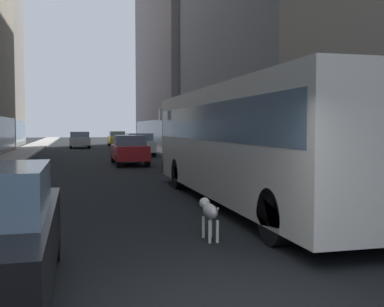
{
  "coord_description": "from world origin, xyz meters",
  "views": [
    {
      "loc": [
        -1.66,
        -4.64,
        2.04
      ],
      "look_at": [
        1.12,
        6.41,
        1.4
      ],
      "focal_mm": 43.57,
      "sensor_mm": 36.0,
      "label": 1
    }
  ],
  "objects_px": {
    "pedestrian_with_handbag": "(323,159)",
    "car_white_van": "(139,144)",
    "transit_bus": "(250,137)",
    "car_silver_sedan": "(80,140)",
    "car_red_coupe": "(129,150)",
    "car_yellow_taxi": "(117,139)",
    "dalmatian_dog": "(209,211)"
  },
  "relations": [
    {
      "from": "car_silver_sedan",
      "to": "car_white_van",
      "type": "bearing_deg",
      "value": -74.25
    },
    {
      "from": "transit_bus",
      "to": "car_yellow_taxi",
      "type": "relative_size",
      "value": 2.58
    },
    {
      "from": "dalmatian_dog",
      "to": "car_white_van",
      "type": "bearing_deg",
      "value": 85.23
    },
    {
      "from": "dalmatian_dog",
      "to": "car_red_coupe",
      "type": "bearing_deg",
      "value": 88.31
    },
    {
      "from": "dalmatian_dog",
      "to": "pedestrian_with_handbag",
      "type": "relative_size",
      "value": 0.57
    },
    {
      "from": "transit_bus",
      "to": "dalmatian_dog",
      "type": "height_order",
      "value": "transit_bus"
    },
    {
      "from": "car_red_coupe",
      "to": "car_yellow_taxi",
      "type": "bearing_deg",
      "value": 86.49
    },
    {
      "from": "transit_bus",
      "to": "car_red_coupe",
      "type": "relative_size",
      "value": 2.74
    },
    {
      "from": "dalmatian_dog",
      "to": "car_silver_sedan",
      "type": "bearing_deg",
      "value": 92.74
    },
    {
      "from": "car_yellow_taxi",
      "to": "dalmatian_dog",
      "type": "bearing_deg",
      "value": -92.78
    },
    {
      "from": "transit_bus",
      "to": "pedestrian_with_handbag",
      "type": "distance_m",
      "value": 4.03
    },
    {
      "from": "car_yellow_taxi",
      "to": "pedestrian_with_handbag",
      "type": "bearing_deg",
      "value": -84.93
    },
    {
      "from": "car_yellow_taxi",
      "to": "car_red_coupe",
      "type": "xyz_separation_m",
      "value": [
        -1.6,
        -26.12,
        -0.0
      ]
    },
    {
      "from": "car_silver_sedan",
      "to": "pedestrian_with_handbag",
      "type": "distance_m",
      "value": 34.72
    },
    {
      "from": "car_yellow_taxi",
      "to": "car_silver_sedan",
      "type": "relative_size",
      "value": 0.94
    },
    {
      "from": "car_yellow_taxi",
      "to": "pedestrian_with_handbag",
      "type": "height_order",
      "value": "pedestrian_with_handbag"
    },
    {
      "from": "car_yellow_taxi",
      "to": "car_red_coupe",
      "type": "height_order",
      "value": "same"
    },
    {
      "from": "dalmatian_dog",
      "to": "car_yellow_taxi",
      "type": "bearing_deg",
      "value": 87.22
    },
    {
      "from": "car_silver_sedan",
      "to": "dalmatian_dog",
      "type": "relative_size",
      "value": 4.96
    },
    {
      "from": "car_silver_sedan",
      "to": "pedestrian_with_handbag",
      "type": "xyz_separation_m",
      "value": [
        7.36,
        -33.93,
        0.19
      ]
    },
    {
      "from": "car_yellow_taxi",
      "to": "dalmatian_dog",
      "type": "relative_size",
      "value": 4.64
    },
    {
      "from": "transit_bus",
      "to": "car_silver_sedan",
      "type": "relative_size",
      "value": 2.42
    },
    {
      "from": "transit_bus",
      "to": "car_red_coupe",
      "type": "distance_m",
      "value": 13.99
    },
    {
      "from": "car_red_coupe",
      "to": "pedestrian_with_handbag",
      "type": "xyz_separation_m",
      "value": [
        4.96,
        -11.78,
        0.19
      ]
    },
    {
      "from": "car_yellow_taxi",
      "to": "pedestrian_with_handbag",
      "type": "relative_size",
      "value": 2.64
    },
    {
      "from": "car_silver_sedan",
      "to": "pedestrian_with_handbag",
      "type": "relative_size",
      "value": 2.82
    },
    {
      "from": "transit_bus",
      "to": "car_yellow_taxi",
      "type": "xyz_separation_m",
      "value": [
        0.0,
        39.98,
        -0.96
      ]
    },
    {
      "from": "transit_bus",
      "to": "car_silver_sedan",
      "type": "bearing_deg",
      "value": 96.34
    },
    {
      "from": "transit_bus",
      "to": "pedestrian_with_handbag",
      "type": "bearing_deg",
      "value": 31.77
    },
    {
      "from": "car_white_van",
      "to": "transit_bus",
      "type": "bearing_deg",
      "value": -90.0
    },
    {
      "from": "pedestrian_with_handbag",
      "to": "car_white_van",
      "type": "bearing_deg",
      "value": 99.66
    },
    {
      "from": "pedestrian_with_handbag",
      "to": "car_silver_sedan",
      "type": "bearing_deg",
      "value": 102.24
    }
  ]
}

